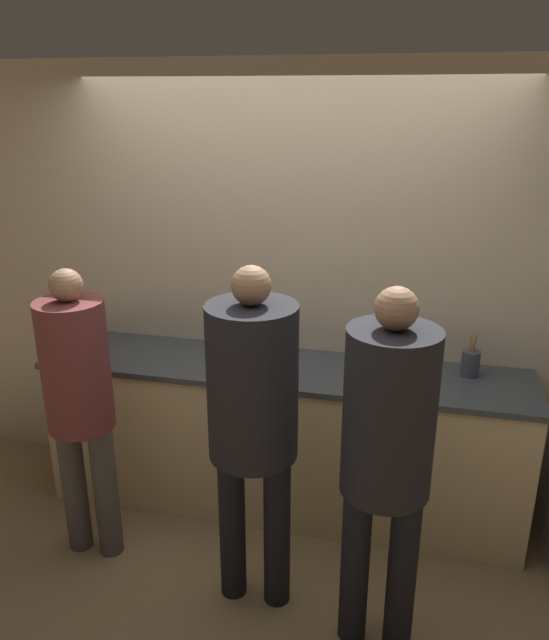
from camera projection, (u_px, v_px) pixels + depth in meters
name	position (u px, v px, depth m)	size (l,w,h in m)	color
ground_plane	(269.00, 537.00, 3.59)	(14.00, 14.00, 0.00)	#8C704C
wall_back	(294.00, 290.00, 3.74)	(5.20, 0.06, 2.60)	#C6B293
counter	(282.00, 436.00, 3.75)	(2.82, 0.62, 0.93)	beige
person_left	(79.00, 394.00, 3.19)	(0.34, 0.34, 1.62)	#4C4742
person_center	(253.00, 407.00, 2.82)	(0.41, 0.41, 1.73)	black
person_right	(387.00, 443.00, 2.57)	(0.38, 0.38, 1.72)	black
fruit_bowl	(250.00, 355.00, 3.60)	(0.26, 0.26, 0.14)	#4C3323
utensil_crock	(470.00, 363.00, 3.44)	(0.10, 0.10, 0.25)	#3D424C
bottle_clear	(82.00, 342.00, 3.77)	(0.05, 0.05, 0.15)	silver
cup_blue	(408.00, 364.00, 3.51)	(0.07, 0.07, 0.08)	#335184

